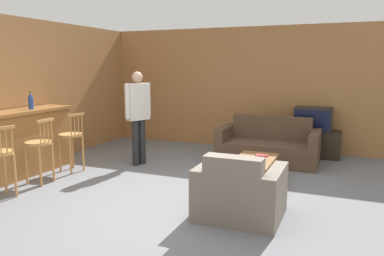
# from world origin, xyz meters

# --- Properties ---
(ground_plane) EXTENTS (24.00, 24.00, 0.00)m
(ground_plane) POSITION_xyz_m (0.00, 0.00, 0.00)
(ground_plane) COLOR slate
(wall_back) EXTENTS (9.40, 0.08, 2.60)m
(wall_back) POSITION_xyz_m (0.00, 3.73, 1.30)
(wall_back) COLOR #9E6B3D
(wall_back) RESTS_ON ground_plane
(wall_left) EXTENTS (0.08, 8.73, 2.60)m
(wall_left) POSITION_xyz_m (-3.26, 1.36, 1.30)
(wall_left) COLOR #9E6B3D
(wall_left) RESTS_ON ground_plane
(bar_counter) EXTENTS (0.55, 2.39, 1.07)m
(bar_counter) POSITION_xyz_m (-2.93, -0.04, 0.54)
(bar_counter) COLOR brown
(bar_counter) RESTS_ON ground_plane
(bar_chair_mid) EXTENTS (0.39, 0.39, 1.00)m
(bar_chair_mid) POSITION_xyz_m (-2.32, -0.01, 0.55)
(bar_chair_mid) COLOR #B77F42
(bar_chair_mid) RESTS_ON ground_plane
(bar_chair_far) EXTENTS (0.45, 0.45, 1.00)m
(bar_chair_far) POSITION_xyz_m (-2.32, 0.70, 0.55)
(bar_chair_far) COLOR #B77F42
(bar_chair_far) RESTS_ON ground_plane
(couch_far) EXTENTS (1.82, 0.90, 0.82)m
(couch_far) POSITION_xyz_m (0.64, 2.63, 0.29)
(couch_far) COLOR #4C3828
(couch_far) RESTS_ON ground_plane
(armchair_near) EXTENTS (0.98, 0.85, 0.80)m
(armchair_near) POSITION_xyz_m (0.84, -0.13, 0.29)
(armchair_near) COLOR #70665B
(armchair_near) RESTS_ON ground_plane
(coffee_table) EXTENTS (0.57, 1.03, 0.40)m
(coffee_table) POSITION_xyz_m (0.71, 1.16, 0.34)
(coffee_table) COLOR brown
(coffee_table) RESTS_ON ground_plane
(tv_unit) EXTENTS (1.07, 0.51, 0.52)m
(tv_unit) POSITION_xyz_m (1.36, 3.40, 0.26)
(tv_unit) COLOR #2D2319
(tv_unit) RESTS_ON ground_plane
(tv) EXTENTS (0.71, 0.48, 0.46)m
(tv) POSITION_xyz_m (1.36, 3.39, 0.75)
(tv) COLOR black
(tv) RESTS_ON tv_unit
(bottle) EXTENTS (0.08, 0.08, 0.30)m
(bottle) POSITION_xyz_m (-2.88, 0.43, 1.21)
(bottle) COLOR #234293
(bottle) RESTS_ON bar_counter
(book_on_table) EXTENTS (0.22, 0.19, 0.02)m
(book_on_table) POSITION_xyz_m (0.78, 1.41, 0.41)
(book_on_table) COLOR maroon
(book_on_table) RESTS_ON coffee_table
(person_by_window) EXTENTS (0.32, 0.49, 1.68)m
(person_by_window) POSITION_xyz_m (-1.49, 1.52, 0.96)
(person_by_window) COLOR black
(person_by_window) RESTS_ON ground_plane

